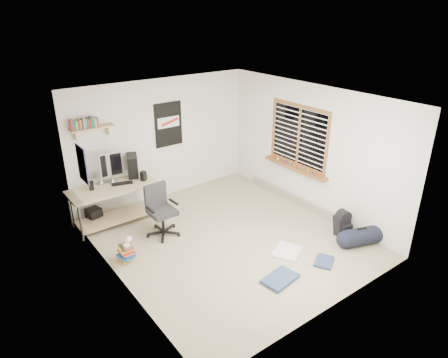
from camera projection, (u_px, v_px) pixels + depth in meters
floor at (228, 238)px, 7.10m from camera, size 4.00×4.50×0.01m
ceiling at (228, 98)px, 6.09m from camera, size 4.00×4.50×0.01m
back_wall at (162, 139)px, 8.25m from camera, size 4.00×0.01×2.50m
left_wall at (112, 207)px, 5.50m from camera, size 0.01×4.50×2.50m
right_wall at (311, 149)px, 7.69m from camera, size 0.01×4.50×2.50m
desk at (115, 204)px, 7.49m from camera, size 1.69×0.92×0.73m
monitor_left at (100, 172)px, 7.38m from camera, size 0.42×0.29×0.46m
monitor_right at (112, 170)px, 7.44m from camera, size 0.44×0.14×0.48m
pc_tower at (133, 165)px, 7.75m from camera, size 0.33×0.45×0.42m
keyboard at (122, 183)px, 7.46m from camera, size 0.41×0.23×0.02m
speaker_left at (91, 186)px, 7.20m from camera, size 0.10×0.10×0.16m
speaker_right at (143, 176)px, 7.57m from camera, size 0.12×0.12×0.18m
office_chair at (162, 210)px, 7.02m from camera, size 0.65×0.65×0.94m
wall_shelf at (92, 128)px, 7.17m from camera, size 0.80×0.22×0.24m
poster_back_wall at (169, 125)px, 8.20m from camera, size 0.62×0.03×0.92m
poster_left_wall at (82, 164)px, 6.29m from camera, size 0.02×0.42×0.60m
window at (298, 136)px, 7.80m from camera, size 0.10×1.50×1.26m
baseboard_heater at (294, 198)px, 8.35m from camera, size 0.08×2.50×0.18m
backpack at (342, 224)px, 7.14m from camera, size 0.31×0.26×0.37m
duffel_bag at (360, 237)px, 6.85m from camera, size 0.39×0.39×0.61m
tshirt at (287, 251)px, 6.68m from camera, size 0.62×0.59×0.04m
jeans_a at (280, 279)px, 5.99m from camera, size 0.59×0.42×0.06m
jeans_b at (324, 261)px, 6.41m from camera, size 0.45×0.42×0.05m
book_stack at (126, 253)px, 6.41m from camera, size 0.50×0.43×0.31m
desk_lamp at (127, 241)px, 6.31m from camera, size 0.12×0.19×0.18m
subwoofer at (94, 215)px, 7.58m from camera, size 0.30×0.30×0.27m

